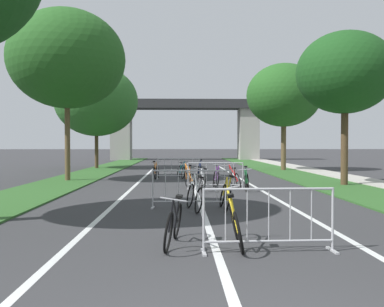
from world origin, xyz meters
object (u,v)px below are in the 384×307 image
Objects in this scene: bicycle_yellow_1 at (225,196)px; bicycle_black_6 at (174,224)px; bicycle_silver_4 at (201,182)px; bicycle_red_3 at (235,179)px; bicycle_white_8 at (195,196)px; bicycle_blue_9 at (199,171)px; bicycle_teal_2 at (181,171)px; bicycle_green_7 at (247,181)px; bicycle_purple_5 at (216,179)px; tree_left_oak_mid at (67,59)px; crowd_barrier_fourth at (179,169)px; crowd_barrier_second at (191,189)px; tree_right_pine_near at (345,73)px; bicycle_orange_10 at (156,172)px; bicycle_orange_0 at (189,179)px; bicycle_yellow_11 at (236,224)px; tree_left_oak_near at (96,101)px; crowd_barrier_nearest at (269,221)px; crowd_barrier_third at (215,176)px; tree_right_cypress_far at (284,95)px.

bicycle_yellow_1 is 0.98× the size of bicycle_black_6.
bicycle_yellow_1 is 4.76m from bicycle_silver_4.
bicycle_red_3 is 0.96× the size of bicycle_white_8.
bicycle_blue_9 reaches higher than bicycle_silver_4.
bicycle_green_7 is at bearing 99.69° from bicycle_teal_2.
tree_left_oak_mid is at bearing -28.57° from bicycle_purple_5.
crowd_barrier_fourth is 1.25× the size of bicycle_purple_5.
tree_right_pine_near is at bearing 42.69° from crowd_barrier_second.
bicycle_silver_4 is at bearing -65.65° from bicycle_orange_10.
bicycle_yellow_1 is 4.86m from bicycle_green_7.
bicycle_orange_10 is (-1.52, 10.07, -0.16)m from crowd_barrier_second.
crowd_barrier_second is 1.27× the size of bicycle_orange_0.
crowd_barrier_second is 1.33× the size of bicycle_orange_10.
bicycle_red_3 is at bearing 62.27° from bicycle_white_8.
bicycle_blue_9 is 0.97× the size of bicycle_yellow_11.
bicycle_purple_5 is at bearing -178.55° from bicycle_red_3.
tree_left_oak_near is 25.55m from crowd_barrier_nearest.
bicycle_green_7 is (2.14, -1.05, -0.02)m from bicycle_orange_0.
crowd_barrier_third reaches higher than bicycle_black_6.
tree_left_oak_near is 4.38× the size of bicycle_silver_4.
crowd_barrier_third and crowd_barrier_fourth have the same top height.
bicycle_blue_9 reaches higher than bicycle_red_3.
tree_right_pine_near is at bearing -171.72° from bicycle_purple_5.
bicycle_green_7 is at bearing -64.49° from crowd_barrier_fourth.
crowd_barrier_third is 5.84m from bicycle_orange_10.
tree_right_pine_near is 7.10m from crowd_barrier_third.
crowd_barrier_nearest is at bearing -63.50° from tree_left_oak_mid.
tree_left_oak_mid is 4.54× the size of bicycle_yellow_11.
tree_right_pine_near is 9.96m from crowd_barrier_second.
crowd_barrier_nearest is at bearing -74.99° from bicycle_orange_10.
tree_left_oak_mid is 4.66× the size of bicycle_blue_9.
tree_right_cypress_far reaches higher than bicycle_orange_10.
bicycle_green_7 is at bearing 82.89° from bicycle_yellow_11.
crowd_barrier_second is 1.26× the size of bicycle_blue_9.
crowd_barrier_third is 1.26× the size of bicycle_purple_5.
crowd_barrier_second is at bearing 88.55° from bicycle_white_8.
crowd_barrier_nearest is at bearing -104.32° from tree_right_cypress_far.
crowd_barrier_fourth is (-1.44, 4.84, 0.00)m from crowd_barrier_third.
crowd_barrier_nearest is at bearing -86.99° from bicycle_white_8.
tree_left_oak_near is 11.76m from bicycle_teal_2.
bicycle_blue_9 is at bearing 90.18° from bicycle_yellow_1.
crowd_barrier_fourth reaches higher than bicycle_blue_9.
bicycle_blue_9 is (0.62, 4.73, -0.01)m from bicycle_orange_0.
tree_right_cypress_far is 3.23× the size of crowd_barrier_third.
crowd_barrier_nearest is 1.34× the size of bicycle_red_3.
bicycle_orange_0 reaches higher than bicycle_silver_4.
tree_right_cypress_far is at bearing 48.19° from bicycle_orange_0.
bicycle_orange_0 is (0.43, -4.35, -0.14)m from crowd_barrier_fourth.
bicycle_black_6 is (-1.32, -3.95, 0.00)m from bicycle_yellow_1.
bicycle_silver_4 is (0.74, -5.85, -0.01)m from bicycle_teal_2.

